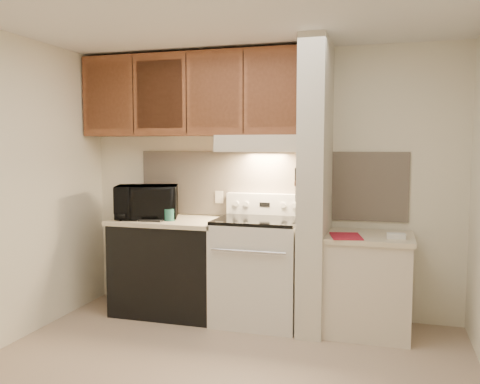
% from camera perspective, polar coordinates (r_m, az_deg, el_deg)
% --- Properties ---
extents(floor, '(3.60, 3.60, 0.00)m').
position_cam_1_polar(floor, '(3.78, -2.53, -19.87)').
color(floor, '#BFA58D').
rests_on(floor, ground).
extents(ceiling, '(3.60, 3.60, 0.00)m').
position_cam_1_polar(ceiling, '(3.54, -2.71, 19.86)').
color(ceiling, white).
rests_on(ceiling, wall_back).
extents(wall_back, '(3.60, 2.50, 0.02)m').
position_cam_1_polar(wall_back, '(4.88, 3.08, 1.04)').
color(wall_back, white).
rests_on(wall_back, floor).
extents(backsplash, '(2.60, 0.02, 0.63)m').
position_cam_1_polar(backsplash, '(4.87, 3.04, 0.86)').
color(backsplash, beige).
rests_on(backsplash, wall_back).
extents(range_body, '(0.76, 0.65, 0.92)m').
position_cam_1_polar(range_body, '(4.68, 2.05, -8.95)').
color(range_body, silver).
rests_on(range_body, floor).
extents(oven_window, '(0.50, 0.01, 0.30)m').
position_cam_1_polar(oven_window, '(4.37, 1.02, -9.42)').
color(oven_window, black).
rests_on(oven_window, range_body).
extents(oven_handle, '(0.65, 0.02, 0.02)m').
position_cam_1_polar(oven_handle, '(4.28, 0.89, -6.70)').
color(oven_handle, silver).
rests_on(oven_handle, range_body).
extents(cooktop, '(0.74, 0.64, 0.03)m').
position_cam_1_polar(cooktop, '(4.58, 2.07, -3.18)').
color(cooktop, black).
rests_on(cooktop, range_body).
extents(range_backguard, '(0.76, 0.08, 0.20)m').
position_cam_1_polar(range_backguard, '(4.84, 2.90, -1.36)').
color(range_backguard, silver).
rests_on(range_backguard, range_body).
extents(range_display, '(0.10, 0.01, 0.04)m').
position_cam_1_polar(range_display, '(4.80, 2.79, -1.42)').
color(range_display, black).
rests_on(range_display, range_backguard).
extents(range_knob_left_outer, '(0.05, 0.02, 0.05)m').
position_cam_1_polar(range_knob_left_outer, '(4.87, -0.43, -1.32)').
color(range_knob_left_outer, silver).
rests_on(range_knob_left_outer, range_backguard).
extents(range_knob_left_inner, '(0.05, 0.02, 0.05)m').
position_cam_1_polar(range_knob_left_inner, '(4.85, 0.71, -1.36)').
color(range_knob_left_inner, silver).
rests_on(range_knob_left_inner, range_backguard).
extents(range_knob_right_inner, '(0.05, 0.02, 0.05)m').
position_cam_1_polar(range_knob_right_inner, '(4.76, 4.89, -1.49)').
color(range_knob_right_inner, silver).
rests_on(range_knob_right_inner, range_backguard).
extents(range_knob_right_outer, '(0.05, 0.02, 0.05)m').
position_cam_1_polar(range_knob_right_outer, '(4.74, 6.07, -1.53)').
color(range_knob_right_outer, silver).
rests_on(range_knob_right_outer, range_backguard).
extents(dishwasher_front, '(1.00, 0.63, 0.87)m').
position_cam_1_polar(dishwasher_front, '(4.98, -7.90, -8.43)').
color(dishwasher_front, black).
rests_on(dishwasher_front, floor).
extents(left_countertop, '(1.04, 0.67, 0.04)m').
position_cam_1_polar(left_countertop, '(4.89, -7.97, -3.24)').
color(left_countertop, beige).
rests_on(left_countertop, dishwasher_front).
extents(spoon_rest, '(0.22, 0.08, 0.02)m').
position_cam_1_polar(spoon_rest, '(4.75, -10.03, -3.19)').
color(spoon_rest, black).
rests_on(spoon_rest, left_countertop).
extents(teal_jar, '(0.11, 0.11, 0.11)m').
position_cam_1_polar(teal_jar, '(4.77, -7.92, -2.54)').
color(teal_jar, '#256659').
rests_on(teal_jar, left_countertop).
extents(outlet, '(0.08, 0.01, 0.12)m').
position_cam_1_polar(outlet, '(5.00, -2.36, -0.58)').
color(outlet, beige).
rests_on(outlet, backsplash).
extents(microwave, '(0.67, 0.56, 0.32)m').
position_cam_1_polar(microwave, '(4.94, -10.42, -1.10)').
color(microwave, black).
rests_on(microwave, left_countertop).
extents(partition_pillar, '(0.22, 0.70, 2.50)m').
position_cam_1_polar(partition_pillar, '(4.45, 8.45, 0.59)').
color(partition_pillar, beige).
rests_on(partition_pillar, floor).
extents(pillar_trim, '(0.01, 0.70, 0.04)m').
position_cam_1_polar(pillar_trim, '(4.46, 6.99, 1.26)').
color(pillar_trim, brown).
rests_on(pillar_trim, partition_pillar).
extents(knife_strip, '(0.02, 0.42, 0.04)m').
position_cam_1_polar(knife_strip, '(4.41, 6.81, 1.48)').
color(knife_strip, black).
rests_on(knife_strip, partition_pillar).
extents(knife_blade_a, '(0.01, 0.03, 0.16)m').
position_cam_1_polar(knife_blade_a, '(4.27, 6.30, 0.02)').
color(knife_blade_a, silver).
rests_on(knife_blade_a, knife_strip).
extents(knife_handle_a, '(0.02, 0.02, 0.10)m').
position_cam_1_polar(knife_handle_a, '(4.25, 6.30, 2.02)').
color(knife_handle_a, black).
rests_on(knife_handle_a, knife_strip).
extents(knife_blade_b, '(0.01, 0.04, 0.18)m').
position_cam_1_polar(knife_blade_b, '(4.33, 6.43, -0.04)').
color(knife_blade_b, silver).
rests_on(knife_blade_b, knife_strip).
extents(knife_handle_b, '(0.02, 0.02, 0.10)m').
position_cam_1_polar(knife_handle_b, '(4.34, 6.50, 2.09)').
color(knife_handle_b, black).
rests_on(knife_handle_b, knife_strip).
extents(knife_blade_c, '(0.01, 0.04, 0.20)m').
position_cam_1_polar(knife_blade_c, '(4.43, 6.64, -0.06)').
color(knife_blade_c, silver).
rests_on(knife_blade_c, knife_strip).
extents(knife_handle_c, '(0.02, 0.02, 0.10)m').
position_cam_1_polar(knife_handle_c, '(4.42, 6.67, 2.14)').
color(knife_handle_c, black).
rests_on(knife_handle_c, knife_strip).
extents(knife_blade_d, '(0.01, 0.04, 0.16)m').
position_cam_1_polar(knife_blade_d, '(4.49, 6.78, 0.26)').
color(knife_blade_d, silver).
rests_on(knife_blade_d, knife_strip).
extents(knife_handle_d, '(0.02, 0.02, 0.10)m').
position_cam_1_polar(knife_handle_d, '(4.48, 6.81, 2.18)').
color(knife_handle_d, black).
rests_on(knife_handle_d, knife_strip).
extents(knife_blade_e, '(0.01, 0.04, 0.18)m').
position_cam_1_polar(knife_blade_e, '(4.57, 6.95, 0.22)').
color(knife_blade_e, silver).
rests_on(knife_blade_e, knife_strip).
extents(knife_handle_e, '(0.02, 0.02, 0.10)m').
position_cam_1_polar(knife_handle_e, '(4.58, 7.02, 2.24)').
color(knife_handle_e, black).
rests_on(knife_handle_e, knife_strip).
extents(oven_mitt, '(0.03, 0.10, 0.25)m').
position_cam_1_polar(oven_mitt, '(4.64, 7.11, -0.50)').
color(oven_mitt, gray).
rests_on(oven_mitt, partition_pillar).
extents(right_cab_base, '(0.70, 0.60, 0.81)m').
position_cam_1_polar(right_cab_base, '(4.56, 14.14, -10.21)').
color(right_cab_base, beige).
rests_on(right_cab_base, floor).
extents(right_countertop, '(0.74, 0.64, 0.04)m').
position_cam_1_polar(right_countertop, '(4.46, 14.26, -4.94)').
color(right_countertop, beige).
rests_on(right_countertop, right_cab_base).
extents(red_folder, '(0.30, 0.37, 0.01)m').
position_cam_1_polar(red_folder, '(4.32, 11.81, -4.88)').
color(red_folder, '#A7192C').
rests_on(red_folder, right_countertop).
extents(white_box, '(0.15, 0.11, 0.04)m').
position_cam_1_polar(white_box, '(4.36, 17.13, -4.72)').
color(white_box, white).
rests_on(white_box, right_countertop).
extents(range_hood, '(0.78, 0.44, 0.15)m').
position_cam_1_polar(range_hood, '(4.66, 2.48, 5.46)').
color(range_hood, beige).
rests_on(range_hood, upper_cabinets).
extents(hood_lip, '(0.78, 0.04, 0.06)m').
position_cam_1_polar(hood_lip, '(4.45, 1.83, 4.90)').
color(hood_lip, beige).
rests_on(hood_lip, range_hood).
extents(upper_cabinets, '(2.18, 0.33, 0.77)m').
position_cam_1_polar(upper_cabinets, '(4.93, -5.32, 10.78)').
color(upper_cabinets, brown).
rests_on(upper_cabinets, wall_back).
extents(cab_door_a, '(0.46, 0.01, 0.63)m').
position_cam_1_polar(cab_door_a, '(5.15, -14.63, 10.40)').
color(cab_door_a, brown).
rests_on(cab_door_a, upper_cabinets).
extents(cab_gap_a, '(0.01, 0.01, 0.73)m').
position_cam_1_polar(cab_gap_a, '(5.01, -11.91, 10.60)').
color(cab_gap_a, black).
rests_on(cab_gap_a, upper_cabinets).
extents(cab_door_b, '(0.46, 0.01, 0.63)m').
position_cam_1_polar(cab_door_b, '(4.89, -9.04, 10.79)').
color(cab_door_b, brown).
rests_on(cab_door_b, upper_cabinets).
extents(cab_gap_b, '(0.01, 0.01, 0.73)m').
position_cam_1_polar(cab_gap_b, '(4.78, -6.04, 10.95)').
color(cab_gap_b, black).
rests_on(cab_gap_b, upper_cabinets).
extents(cab_door_c, '(0.46, 0.01, 0.63)m').
position_cam_1_polar(cab_door_c, '(4.69, -2.90, 11.09)').
color(cab_door_c, brown).
rests_on(cab_door_c, upper_cabinets).
extents(cab_gap_c, '(0.01, 0.01, 0.73)m').
position_cam_1_polar(cab_gap_c, '(4.61, 0.37, 11.20)').
color(cab_gap_c, black).
rests_on(cab_gap_c, upper_cabinets).
extents(cab_door_d, '(0.46, 0.01, 0.63)m').
position_cam_1_polar(cab_door_d, '(4.54, 3.74, 11.28)').
color(cab_door_d, brown).
rests_on(cab_door_d, upper_cabinets).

